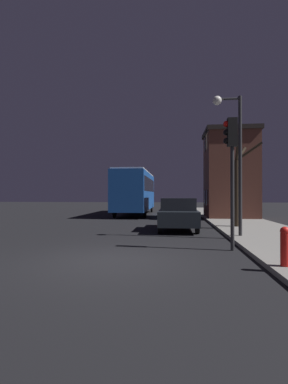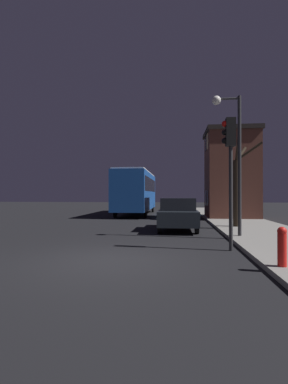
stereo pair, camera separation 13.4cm
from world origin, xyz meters
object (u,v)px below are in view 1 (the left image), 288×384
object	(u,v)px
traffic_light	(231,155)
fire_hydrant	(285,245)
car_mid_lane	(175,208)
streetlamp	(233,144)
bus	(136,189)
bare_tree	(237,186)
car_near_lane	(178,213)

from	to	relation	value
traffic_light	fire_hydrant	world-z (taller)	traffic_light
traffic_light	car_mid_lane	size ratio (longest dim) A/B	1.02
streetlamp	car_mid_lane	distance (m)	11.11
car_mid_lane	traffic_light	bearing A→B (deg)	-82.36
streetlamp	car_mid_lane	size ratio (longest dim) A/B	1.36
bus	fire_hydrant	size ratio (longest dim) A/B	12.16
bare_tree	bus	bearing A→B (deg)	122.30
bus	streetlamp	bearing A→B (deg)	-67.84
traffic_light	car_near_lane	world-z (taller)	traffic_light
streetlamp	car_mid_lane	xyz separation A→B (m)	(-2.29, 10.44, -3.05)
traffic_light	car_mid_lane	world-z (taller)	traffic_light
traffic_light	bare_tree	bearing A→B (deg)	76.65
streetlamp	bare_tree	world-z (taller)	streetlamp
car_near_lane	traffic_light	bearing A→B (deg)	-73.34
traffic_light	bus	size ratio (longest dim) A/B	0.38
streetlamp	fire_hydrant	distance (m)	6.04
streetlamp	car_near_lane	size ratio (longest dim) A/B	1.28
car_near_lane	car_mid_lane	size ratio (longest dim) A/B	1.06
bus	fire_hydrant	world-z (taller)	bus
bus	car_near_lane	xyz separation A→B (m)	(3.59, -11.29, -1.39)
traffic_light	car_mid_lane	bearing A→B (deg)	97.64
car_near_lane	car_mid_lane	xyz separation A→B (m)	(-0.15, 7.66, -0.06)
traffic_light	bus	distance (m)	17.44
bare_tree	car_near_lane	xyz separation A→B (m)	(-3.05, -0.79, -1.39)
car_mid_lane	fire_hydrant	xyz separation A→B (m)	(2.46, -15.56, -0.16)
streetlamp	car_mid_lane	bearing A→B (deg)	102.37
traffic_light	fire_hydrant	size ratio (longest dim) A/B	4.64
streetlamp	bus	xyz separation A→B (m)	(-5.73, 14.07, -1.60)
bus	fire_hydrant	distance (m)	20.14
car_near_lane	car_mid_lane	distance (m)	7.67
bus	car_near_lane	bearing A→B (deg)	-72.38
bare_tree	bus	world-z (taller)	bare_tree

